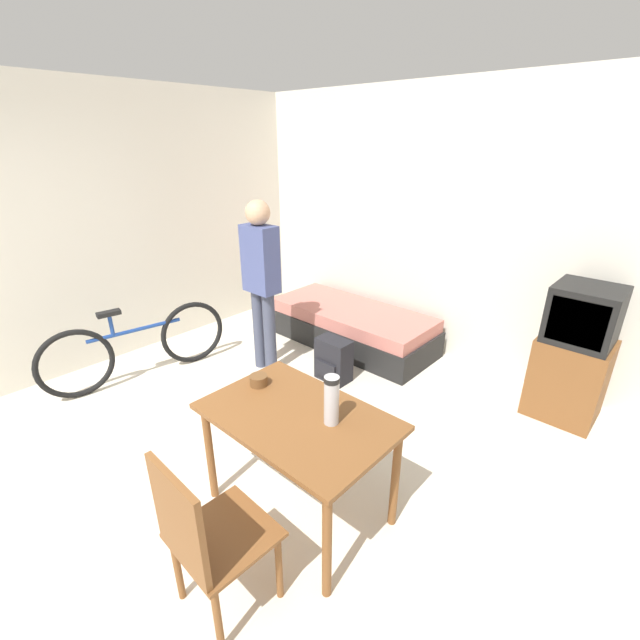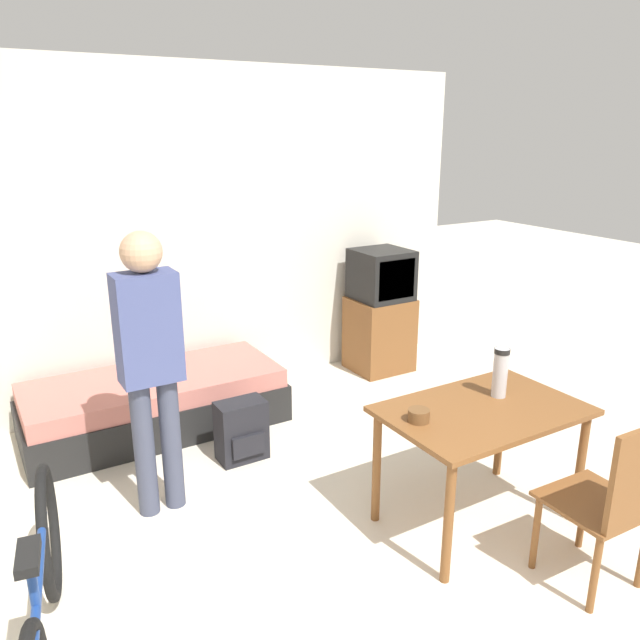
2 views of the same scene
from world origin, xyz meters
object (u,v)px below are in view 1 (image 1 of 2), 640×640
person_standing (261,276)px  wooden_chair (204,535)px  daybed (351,326)px  dining_table (298,428)px  tv (574,355)px  bicycle (138,346)px  mate_bowl (259,380)px  backpack (333,360)px  thermos_flask (332,398)px

person_standing → wooden_chair: bearing=-47.1°
daybed → dining_table: bearing=-59.1°
tv → person_standing: bearing=-154.4°
wooden_chair → bicycle: size_ratio=0.54×
wooden_chair → mate_bowl: wooden_chair is taller
daybed → person_standing: size_ratio=1.13×
bicycle → person_standing: bearing=51.2°
daybed → tv: size_ratio=1.66×
daybed → backpack: bearing=-63.2°
bicycle → thermos_flask: bearing=-0.8°
daybed → thermos_flask: size_ratio=6.51×
wooden_chair → person_standing: 2.50m
dining_table → mate_bowl: mate_bowl is taller
tv → bicycle: 3.87m
tv → backpack: size_ratio=2.69×
daybed → mate_bowl: (0.85, -2.04, 0.54)m
bicycle → backpack: (1.42, 1.24, -0.13)m
daybed → dining_table: dining_table is taller
bicycle → mate_bowl: mate_bowl is taller
tv → daybed: bearing=-176.4°
tv → thermos_flask: 2.31m
tv → wooden_chair: size_ratio=1.22×
wooden_chair → mate_bowl: 1.00m
dining_table → mate_bowl: 0.44m
dining_table → backpack: size_ratio=2.61×
person_standing → daybed: bearing=75.0°
tv → thermos_flask: size_ratio=3.91×
person_standing → mate_bowl: bearing=-41.6°
thermos_flask → tv: bearing=71.2°
daybed → backpack: 0.84m
daybed → dining_table: (1.26, -2.10, 0.41)m
wooden_chair → person_standing: size_ratio=0.56×
bicycle → mate_bowl: size_ratio=14.96×
daybed → mate_bowl: size_ratio=16.46×
bicycle → person_standing: (0.76, 0.94, 0.65)m
person_standing → thermos_flask: (1.73, -0.98, -0.11)m
tv → person_standing: person_standing is taller
dining_table → thermos_flask: bearing=21.4°
tv → wooden_chair: bearing=-104.8°
bicycle → person_standing: size_ratio=1.03×
dining_table → wooden_chair: bearing=-79.5°
bicycle → thermos_flask: size_ratio=5.91×
wooden_chair → person_standing: bearing=132.9°
daybed → bicycle: 2.25m
bicycle → backpack: bearing=41.2°
person_standing → thermos_flask: person_standing is taller
mate_bowl → dining_table: bearing=-8.1°
daybed → backpack: size_ratio=4.47×
tv → mate_bowl: size_ratio=9.89×
backpack → person_standing: bearing=-155.9°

